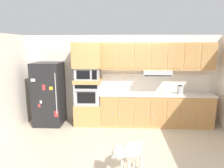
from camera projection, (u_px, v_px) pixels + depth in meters
name	position (u px, v px, depth m)	size (l,w,h in m)	color
ground_plane	(121.00, 135.00, 5.04)	(9.60, 9.60, 0.00)	beige
back_kitchen_wall	(121.00, 79.00, 5.88)	(6.20, 0.12, 2.50)	silver
side_panel_left	(7.00, 86.00, 4.93)	(0.12, 7.10, 2.50)	silver
refrigerator	(49.00, 94.00, 5.63)	(0.76, 0.73, 1.76)	black
oven_base_cabinet	(89.00, 113.00, 5.76)	(0.74, 0.62, 0.60)	tan
built_in_oven	(88.00, 93.00, 5.64)	(0.70, 0.62, 0.60)	#A8AAAF
appliance_mid_shelf	(88.00, 81.00, 5.57)	(0.74, 0.62, 0.10)	tan
microwave	(88.00, 73.00, 5.53)	(0.64, 0.54, 0.32)	#A8AAAF
appliance_upper_cabinet	(87.00, 55.00, 5.44)	(0.74, 0.62, 0.68)	tan
lower_cabinet_run	(155.00, 110.00, 5.64)	(3.06, 0.63, 0.88)	tan
countertop_slab	(156.00, 94.00, 5.55)	(3.10, 0.64, 0.04)	beige
backsplash_panel	(155.00, 82.00, 5.78)	(3.10, 0.02, 0.50)	white
upper_cabinet_with_hood	(157.00, 57.00, 5.47)	(3.06, 0.48, 0.88)	tan
screwdriver	(161.00, 93.00, 5.46)	(0.14, 0.12, 0.03)	yellow
electric_kettle	(180.00, 90.00, 5.44)	(0.17, 0.17, 0.24)	#A8AAAF
dog	(129.00, 152.00, 3.42)	(0.66, 0.69, 0.67)	beige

